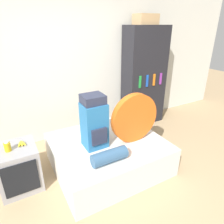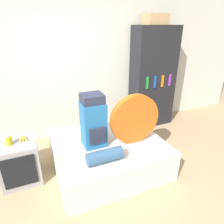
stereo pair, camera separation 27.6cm
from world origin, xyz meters
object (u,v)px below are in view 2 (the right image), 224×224
Objects in this scene: cardboard_box at (155,19)px; backpack at (93,121)px; sleeping_roll at (105,156)px; bookshelf at (153,78)px; television at (20,161)px; canister at (9,140)px; tent_bag at (135,119)px.

backpack is at bearing -146.73° from cardboard_box.
bookshelf reaches higher than sleeping_roll.
backpack reaches higher than television.
canister is 0.32× the size of cardboard_box.
tent_bag is 0.36× the size of bookshelf.
cardboard_box reaches higher than sleeping_roll.
television is (-1.55, 0.34, -0.49)m from tent_bag.
bookshelf is (2.66, 0.84, 0.34)m from canister.
tent_bag reaches higher than canister.
sleeping_roll is at bearing -137.08° from cardboard_box.
backpack is 1.09m from canister.
tent_bag is at bearing -132.05° from bookshelf.
tent_bag is at bearing -11.13° from canister.
cardboard_box is (1.55, 1.44, 1.56)m from sleeping_roll.
cardboard_box is at bearing 17.86° from television.
canister is at bearing 170.78° from backpack.
canister is 3.10m from cardboard_box.
sleeping_roll is at bearing -138.05° from bookshelf.
canister is at bearing 168.87° from tent_bag.
cardboard_box reaches higher than tent_bag.
backpack is at bearing -9.22° from canister.
sleeping_roll is 0.23× the size of bookshelf.
sleeping_roll is 1.20m from television.
television is 1.45× the size of cardboard_box.
bookshelf is at bearing 47.95° from tent_bag.
backpack reaches higher than canister.
backpack is at bearing 89.92° from sleeping_roll.
cardboard_box is at bearing 49.40° from tent_bag.
sleeping_roll is 1.11× the size of cardboard_box.
cardboard_box is (2.55, 0.82, 1.78)m from television.
television is at bearing 168.93° from backpack.
canister is (-1.07, 0.17, -0.14)m from backpack.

